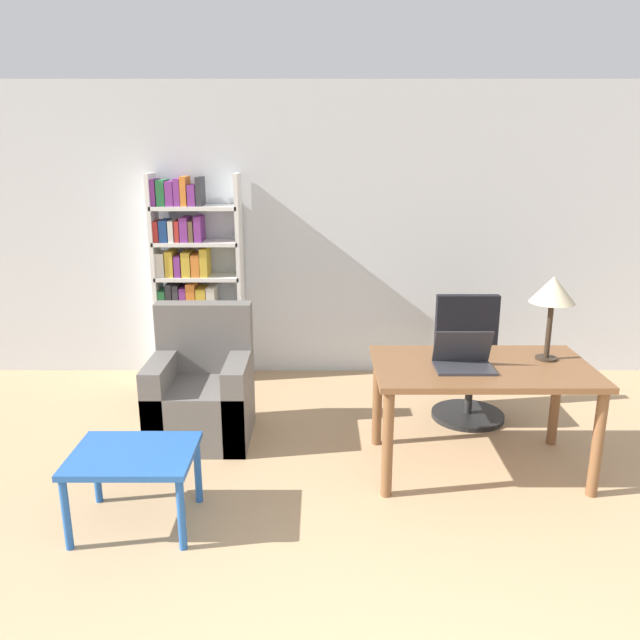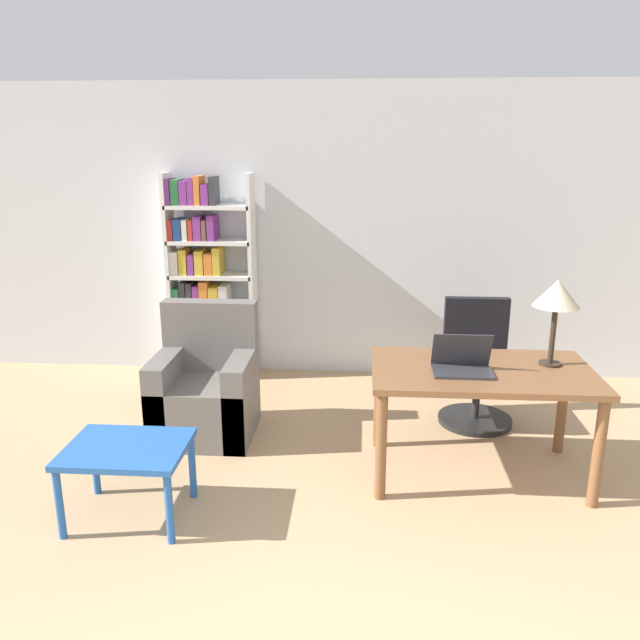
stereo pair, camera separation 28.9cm
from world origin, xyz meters
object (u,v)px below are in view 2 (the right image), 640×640
object	(u,v)px
laptop	(462,364)
table_lamp	(557,296)
side_table_blue	(127,456)
desk	(481,384)
office_chair	(476,370)
bookshelf	(206,287)
armchair	(206,392)

from	to	relation	value
laptop	table_lamp	distance (m)	0.75
side_table_blue	table_lamp	bearing A→B (deg)	16.68
desk	office_chair	distance (m)	0.93
laptop	bookshelf	size ratio (longest dim) A/B	0.20
bookshelf	side_table_blue	bearing A→B (deg)	-87.41
armchair	bookshelf	size ratio (longest dim) A/B	0.52
side_table_blue	bookshelf	world-z (taller)	bookshelf
office_chair	bookshelf	size ratio (longest dim) A/B	0.51
bookshelf	desk	bearing A→B (deg)	-38.06
laptop	bookshelf	xyz separation A→B (m)	(-2.10, 1.82, 0.05)
armchair	side_table_blue	bearing A→B (deg)	-98.70
laptop	armchair	xyz separation A→B (m)	(-1.82, 0.55, -0.48)
side_table_blue	armchair	size ratio (longest dim) A/B	0.70
laptop	table_lamp	size ratio (longest dim) A/B	0.66
desk	laptop	size ratio (longest dim) A/B	3.81
bookshelf	laptop	bearing A→B (deg)	-40.90
desk	bookshelf	distance (m)	2.86
desk	side_table_blue	xyz separation A→B (m)	(-2.13, -0.66, -0.25)
laptop	bookshelf	world-z (taller)	bookshelf
office_chair	armchair	xyz separation A→B (m)	(-2.09, -0.40, -0.09)
office_chair	side_table_blue	size ratio (longest dim) A/B	1.40
desk	armchair	size ratio (longest dim) A/B	1.44
laptop	side_table_blue	size ratio (longest dim) A/B	0.54
office_chair	armchair	distance (m)	2.13
desk	laptop	distance (m)	0.22
desk	side_table_blue	world-z (taller)	desk
desk	bookshelf	world-z (taller)	bookshelf
table_lamp	side_table_blue	distance (m)	2.83
laptop	bookshelf	distance (m)	2.78
desk	bookshelf	xyz separation A→B (m)	(-2.24, 1.76, 0.21)
desk	table_lamp	xyz separation A→B (m)	(0.46, 0.11, 0.57)
desk	office_chair	world-z (taller)	office_chair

